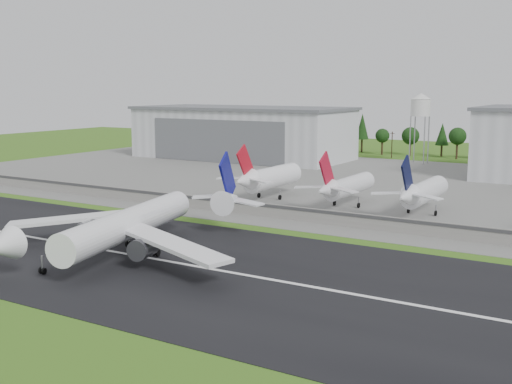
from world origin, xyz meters
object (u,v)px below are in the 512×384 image
Objects in this scene: parked_jet_red_a at (267,178)px; parked_jet_red_b at (345,186)px; ground_vehicle at (82,245)px; parked_jet_navy at (421,192)px; main_airliner at (127,231)px.

parked_jet_red_b is (24.04, -0.09, -0.53)m from parked_jet_red_a.
parked_jet_red_b reaches higher than ground_vehicle.
parked_jet_navy is (20.64, 0.04, 0.17)m from parked_jet_red_b.
main_airliner is 68.83m from parked_jet_red_b.
parked_jet_red_b is at bearing -116.67° from main_airliner.
parked_jet_navy is at bearing -131.91° from main_airliner.
parked_jet_red_a is 1.00× the size of parked_jet_red_b.
main_airliner is 11.88m from ground_vehicle.
parked_jet_navy reaches higher than parked_jet_red_b.
ground_vehicle is 83.39m from parked_jet_navy.
parked_jet_red_b is (27.16, 68.11, 5.00)m from ground_vehicle.
main_airliner is 1.88× the size of parked_jet_red_b.
ground_vehicle is at bearing -111.74° from parked_jet_red_b.
ground_vehicle is (-11.11, -1.18, -4.04)m from main_airliner.
main_airliner is at bearing -103.48° from parked_jet_red_b.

